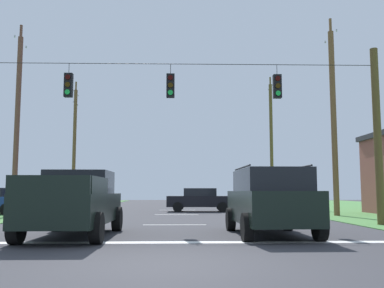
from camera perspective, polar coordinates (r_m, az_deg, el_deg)
name	(u,v)px	position (r m, az deg, el deg)	size (l,w,h in m)	color
ground_plane	(166,266)	(8.07, -3.35, -15.60)	(120.00, 120.00, 0.00)	#333338
stop_bar_stripe	(171,242)	(11.61, -2.75, -12.70)	(13.47, 0.45, 0.01)	white
lane_dash_0	(175,225)	(17.58, -2.29, -10.48)	(0.15, 2.50, 0.01)	white
lane_dash_1	(177,215)	(25.24, -2.02, -9.18)	(0.15, 2.50, 0.01)	white
lane_dash_2	(177,210)	(31.23, -1.91, -8.61)	(0.15, 2.50, 0.01)	white
overhead_signal_span	(179,126)	(17.21, -1.77, 2.30)	(16.04, 0.31, 7.09)	brown
pickup_truck	(75,203)	(13.48, -14.99, -7.49)	(2.31, 5.41, 1.95)	black
suv_black	(270,200)	(13.53, 10.11, -7.20)	(2.29, 4.84, 2.05)	black
distant_car_crossing_white	(67,199)	(31.73, -16.00, -6.92)	(2.26, 4.41, 1.52)	silver
distant_car_oncoming	(200,199)	(28.89, 1.06, -7.25)	(4.36, 2.15, 1.52)	black
utility_pole_mid_right	(334,119)	(25.26, 17.99, 3.15)	(0.31, 1.92, 11.01)	brown
utility_pole_far_right	(271,143)	(39.48, 10.32, 0.18)	(0.29, 1.81, 11.61)	brown
utility_pole_mid_left	(17,121)	(25.84, -21.85, 2.78)	(0.28, 1.83, 10.63)	brown
utility_pole_far_left	(74,144)	(38.92, -15.10, -0.04)	(0.29, 1.90, 10.85)	brown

